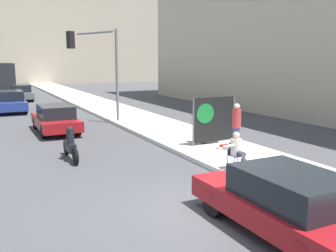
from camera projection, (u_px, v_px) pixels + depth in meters
The scene contains 12 objects.
ground_plane at pixel (206, 210), 9.09m from camera, with size 160.00×160.00×0.00m, color #444447.
sidewalk_curb at pixel (127, 115), 23.85m from camera, with size 3.41×90.00×0.17m, color beige.
seated_protester at pixel (237, 150), 11.63m from camera, with size 0.92×0.77×1.21m.
jogger_on_sidewalk at pixel (236, 126), 14.17m from camera, with size 0.34×0.34×1.80m.
pedestrian_behind at pixel (204, 121), 15.39m from camera, with size 0.34×0.34×1.84m.
protest_banner at pixel (214, 119), 15.26m from camera, with size 2.03×0.06×1.93m.
traffic_light_pole at pixel (100, 59), 19.90m from camera, with size 3.02×2.78×5.10m.
parked_car_curbside at pixel (287, 202), 7.72m from camera, with size 1.89×4.44×1.36m.
car_on_road_nearest at pixel (56, 119), 18.68m from camera, with size 1.79×4.34×1.37m.
car_on_road_midblock at pixel (10, 101), 25.95m from camera, with size 1.87×4.75×1.49m.
car_on_road_distant at pixel (21, 92), 33.37m from camera, with size 1.74×4.70×1.41m.
motorcycle_on_road at pixel (70, 145), 13.53m from camera, with size 0.28×2.12×1.24m.
Camera 1 is at (-4.68, -7.27, 3.59)m, focal length 40.00 mm.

